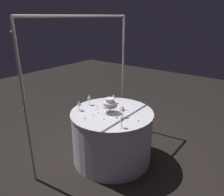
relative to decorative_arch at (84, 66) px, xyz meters
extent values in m
plane|color=black|center=(0.00, -0.54, -1.42)|extent=(12.00, 12.00, 0.00)
cylinder|color=#B7B29E|center=(-1.04, 0.00, -0.35)|extent=(0.04, 0.04, 2.13)
cylinder|color=#B7B29E|center=(1.04, 0.00, -0.35)|extent=(0.04, 0.04, 2.13)
cylinder|color=#B7B29E|center=(0.00, 0.00, 0.71)|extent=(2.08, 0.04, 0.04)
sphere|color=#F9EAB2|center=(-1.03, 0.01, 0.03)|extent=(0.02, 0.02, 0.02)
sphere|color=#F9EAB2|center=(1.05, -0.01, -0.07)|extent=(0.02, 0.02, 0.02)
sphere|color=#F9EAB2|center=(-0.85, 0.00, 0.71)|extent=(0.02, 0.02, 0.02)
sphere|color=#F9EAB2|center=(-1.06, 0.02, 0.55)|extent=(0.02, 0.02, 0.02)
sphere|color=#F9EAB2|center=(1.06, 0.01, 0.55)|extent=(0.02, 0.02, 0.02)
sphere|color=#F9EAB2|center=(-0.53, 0.01, 0.71)|extent=(0.02, 0.02, 0.02)
sphere|color=#F9EAB2|center=(-1.03, -0.01, -0.77)|extent=(0.02, 0.02, 0.02)
sphere|color=#F9EAB2|center=(1.03, -0.01, -0.57)|extent=(0.02, 0.02, 0.02)
sphere|color=#F9EAB2|center=(-0.23, 0.00, 0.71)|extent=(0.02, 0.02, 0.02)
sphere|color=#F9EAB2|center=(-1.04, 0.00, -1.19)|extent=(0.02, 0.02, 0.02)
sphere|color=#F9EAB2|center=(1.03, -0.01, -0.85)|extent=(0.02, 0.02, 0.02)
sphere|color=#F9EAB2|center=(0.07, 0.01, 0.71)|extent=(0.02, 0.02, 0.02)
sphere|color=#F9EAB2|center=(-1.05, 0.02, -0.35)|extent=(0.02, 0.02, 0.02)
sphere|color=#F9EAB2|center=(1.06, -0.02, -0.38)|extent=(0.02, 0.02, 0.02)
sphere|color=#F9EAB2|center=(0.35, 0.02, 0.71)|extent=(0.02, 0.02, 0.02)
sphere|color=#F9EAB2|center=(-1.04, -0.01, -0.51)|extent=(0.02, 0.02, 0.02)
sphere|color=#F9EAB2|center=(1.06, -0.01, 0.59)|extent=(0.02, 0.02, 0.02)
sphere|color=#F9EAB2|center=(0.64, -0.01, 0.71)|extent=(0.02, 0.02, 0.02)
sphere|color=#F9EAB2|center=(-1.04, -0.01, 0.48)|extent=(0.02, 0.02, 0.02)
sphere|color=#F9EAB2|center=(1.05, 0.01, -0.73)|extent=(0.02, 0.02, 0.02)
sphere|color=#F9EAB2|center=(0.94, -0.01, 0.71)|extent=(0.02, 0.02, 0.02)
sphere|color=#F9EAB2|center=(-1.03, 0.01, -0.72)|extent=(0.02, 0.02, 0.02)
cylinder|color=white|center=(0.00, -0.54, -1.03)|extent=(1.21, 1.21, 0.78)
cylinder|color=white|center=(0.00, -0.54, -0.63)|extent=(1.23, 1.23, 0.02)
cylinder|color=silver|center=(-0.03, -0.52, -0.61)|extent=(0.11, 0.11, 0.01)
cylinder|color=silver|center=(-0.03, -0.52, -0.56)|extent=(0.02, 0.02, 0.09)
cylinder|color=silver|center=(-0.03, -0.52, -0.51)|extent=(0.22, 0.22, 0.01)
cylinder|color=white|center=(-0.03, -0.52, -0.48)|extent=(0.19, 0.19, 0.06)
cylinder|color=white|center=(-0.03, -0.52, -0.42)|extent=(0.13, 0.13, 0.06)
cylinder|color=silver|center=(-0.25, -0.11, -0.61)|extent=(0.06, 0.06, 0.00)
cylinder|color=silver|center=(-0.25, -0.11, -0.57)|extent=(0.01, 0.01, 0.08)
cone|color=silver|center=(-0.25, -0.11, -0.50)|extent=(0.06, 0.06, 0.07)
cylinder|color=silver|center=(0.30, -0.34, -0.61)|extent=(0.06, 0.06, 0.00)
cylinder|color=silver|center=(0.30, -0.34, -0.57)|extent=(0.01, 0.01, 0.09)
cone|color=silver|center=(0.30, -0.34, -0.49)|extent=(0.06, 0.06, 0.06)
cylinder|color=silver|center=(-0.31, -0.93, -0.61)|extent=(0.06, 0.06, 0.00)
cylinder|color=silver|center=(-0.31, -0.93, -0.56)|extent=(0.01, 0.01, 0.10)
cone|color=silver|center=(-0.31, -0.93, -0.49)|extent=(0.05, 0.05, 0.06)
cylinder|color=silver|center=(-0.04, -0.76, -0.61)|extent=(0.06, 0.06, 0.00)
cylinder|color=silver|center=(-0.04, -0.76, -0.56)|extent=(0.01, 0.01, 0.10)
cone|color=silver|center=(-0.04, -0.76, -0.48)|extent=(0.06, 0.06, 0.07)
cylinder|color=silver|center=(0.01, -0.08, -0.61)|extent=(0.06, 0.06, 0.00)
cylinder|color=silver|center=(0.01, -0.08, -0.56)|extent=(0.01, 0.01, 0.10)
cone|color=silver|center=(0.01, -0.08, -0.48)|extent=(0.07, 0.07, 0.07)
cube|color=silver|center=(-0.02, -0.26, -0.61)|extent=(0.17, 0.17, 0.01)
cube|color=white|center=(-0.12, -0.36, -0.61)|extent=(0.08, 0.08, 0.01)
ellipsoid|color=red|center=(-0.40, -0.37, -0.61)|extent=(0.03, 0.04, 0.00)
ellipsoid|color=red|center=(-0.25, -0.39, -0.61)|extent=(0.02, 0.03, 0.00)
ellipsoid|color=red|center=(0.19, -0.67, -0.61)|extent=(0.03, 0.03, 0.00)
ellipsoid|color=red|center=(0.22, -0.55, -0.61)|extent=(0.04, 0.05, 0.00)
ellipsoid|color=red|center=(0.13, -0.60, -0.61)|extent=(0.04, 0.03, 0.00)
ellipsoid|color=red|center=(-0.26, -0.60, -0.61)|extent=(0.03, 0.02, 0.00)
ellipsoid|color=red|center=(-0.02, -1.00, -0.61)|extent=(0.04, 0.03, 0.00)
ellipsoid|color=red|center=(0.20, -0.30, -0.61)|extent=(0.04, 0.03, 0.00)
ellipsoid|color=red|center=(0.11, -0.27, -0.61)|extent=(0.03, 0.03, 0.00)
ellipsoid|color=red|center=(-0.12, -0.71, -0.61)|extent=(0.04, 0.05, 0.00)
ellipsoid|color=red|center=(-0.08, -0.29, -0.61)|extent=(0.03, 0.03, 0.00)
camera|label=1|loc=(-2.36, -2.35, 0.72)|focal=35.39mm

